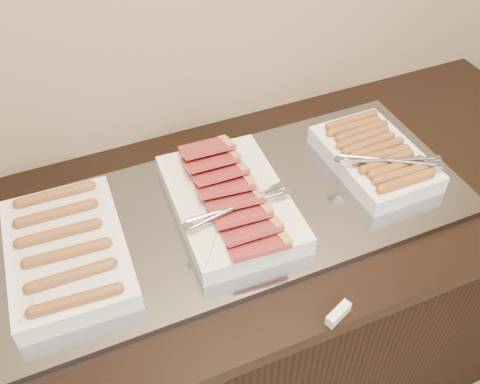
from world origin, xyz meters
name	(u,v)px	position (x,y,z in m)	size (l,w,h in m)	color
counter	(234,314)	(0.00, 2.13, 0.45)	(2.06, 0.76, 0.90)	black
warming_tray	(229,213)	(-0.01, 2.13, 0.91)	(1.20, 0.50, 0.02)	gray
dish_left	(67,251)	(-0.40, 2.13, 0.95)	(0.27, 0.39, 0.07)	white
dish_center	(230,201)	(-0.01, 2.13, 0.95)	(0.28, 0.43, 0.09)	white
dish_right	(375,157)	(0.41, 2.13, 0.96)	(0.26, 0.33, 0.08)	white
label_holder	(338,314)	(0.09, 1.77, 0.91)	(0.06, 0.02, 0.03)	white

